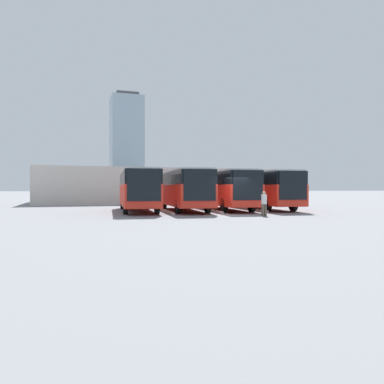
% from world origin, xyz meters
% --- Properties ---
extents(ground_plane, '(600.00, 600.00, 0.00)m').
position_xyz_m(ground_plane, '(0.00, 0.00, 0.00)').
color(ground_plane, gray).
extents(bus_0, '(3.46, 10.77, 3.13)m').
position_xyz_m(bus_0, '(-5.29, -5.02, 1.75)').
color(bus_0, red).
rests_on(bus_0, ground_plane).
extents(curb_divider_0, '(0.79, 5.53, 0.15)m').
position_xyz_m(curb_divider_0, '(-3.53, -3.46, 0.07)').
color(curb_divider_0, '#B2B2AD').
rests_on(curb_divider_0, ground_plane).
extents(bus_1, '(3.46, 10.77, 3.13)m').
position_xyz_m(bus_1, '(-1.76, -5.04, 1.75)').
color(bus_1, red).
rests_on(bus_1, ground_plane).
extents(curb_divider_1, '(0.79, 5.53, 0.15)m').
position_xyz_m(curb_divider_1, '(0.00, -3.48, 0.07)').
color(curb_divider_1, '#B2B2AD').
rests_on(curb_divider_1, ground_plane).
extents(bus_2, '(3.46, 10.77, 3.13)m').
position_xyz_m(bus_2, '(1.76, -4.86, 1.75)').
color(bus_2, red).
rests_on(bus_2, ground_plane).
extents(curb_divider_2, '(0.79, 5.53, 0.15)m').
position_xyz_m(curb_divider_2, '(3.53, -3.30, 0.07)').
color(curb_divider_2, '#B2B2AD').
rests_on(curb_divider_2, ground_plane).
extents(bus_3, '(3.46, 10.77, 3.13)m').
position_xyz_m(bus_3, '(5.29, -5.37, 1.75)').
color(bus_3, red).
rests_on(bus_3, ground_plane).
extents(pedestrian, '(0.40, 0.40, 1.57)m').
position_xyz_m(pedestrian, '(-1.39, 2.13, 0.85)').
color(pedestrian, brown).
rests_on(pedestrian, ground_plane).
extents(station_building, '(28.10, 15.86, 4.16)m').
position_xyz_m(station_building, '(0.00, -24.38, 2.10)').
color(station_building, beige).
rests_on(station_building, ground_plane).
extents(office_tower, '(20.09, 20.09, 63.73)m').
position_xyz_m(office_tower, '(-25.19, -221.04, 31.26)').
color(office_tower, '#93A8B7').
rests_on(office_tower, ground_plane).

